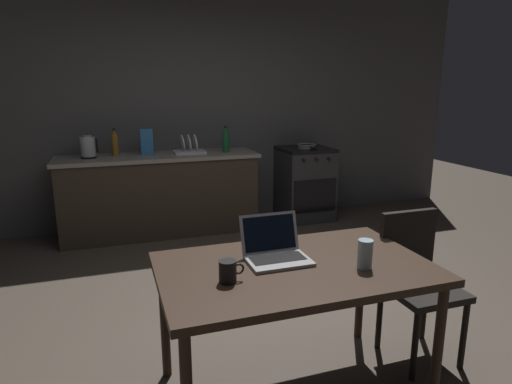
{
  "coord_description": "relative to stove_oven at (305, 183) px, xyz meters",
  "views": [
    {
      "loc": [
        -0.97,
        -2.63,
        1.63
      ],
      "look_at": [
        0.13,
        0.63,
        0.79
      ],
      "focal_mm": 30.99,
      "sensor_mm": 36.0,
      "label": 1
    }
  ],
  "objects": [
    {
      "name": "chair",
      "position": [
        -0.58,
        -2.83,
        0.07
      ],
      "size": [
        0.4,
        0.4,
        0.89
      ],
      "rotation": [
        0.0,
        0.0,
        -0.09
      ],
      "color": "black",
      "rests_on": "ground_plane"
    },
    {
      "name": "bottle_b",
      "position": [
        -2.2,
        0.08,
        0.58
      ],
      "size": [
        0.07,
        0.07,
        0.29
      ],
      "color": "#8C601E",
      "rests_on": "kitchen_counter"
    },
    {
      "name": "laptop",
      "position": [
        -1.49,
        -2.85,
        0.34
      ],
      "size": [
        0.32,
        0.29,
        0.22
      ],
      "rotation": [
        0.0,
        0.0,
        -0.01
      ],
      "color": "#99999E",
      "rests_on": "dining_table"
    },
    {
      "name": "electric_kettle",
      "position": [
        -2.47,
        0.0,
        0.56
      ],
      "size": [
        0.18,
        0.16,
        0.24
      ],
      "color": "black",
      "rests_on": "kitchen_counter"
    },
    {
      "name": "frying_pan",
      "position": [
        0.01,
        -0.03,
        0.47
      ],
      "size": [
        0.23,
        0.4,
        0.05
      ],
      "color": "gray",
      "rests_on": "stove_oven"
    },
    {
      "name": "coffee_mug",
      "position": [
        -1.8,
        -3.03,
        0.35
      ],
      "size": [
        0.12,
        0.08,
        0.1
      ],
      "color": "black",
      "rests_on": "dining_table"
    },
    {
      "name": "dish_rack",
      "position": [
        -1.42,
        0.0,
        0.49
      ],
      "size": [
        0.34,
        0.26,
        0.21
      ],
      "color": "silver",
      "rests_on": "kitchen_counter"
    },
    {
      "name": "bottle",
      "position": [
        -1.01,
        -0.05,
        0.58
      ],
      "size": [
        0.08,
        0.08,
        0.3
      ],
      "color": "#19592D",
      "rests_on": "kitchen_counter"
    },
    {
      "name": "dining_table",
      "position": [
        -1.43,
        -2.95,
        0.23
      ],
      "size": [
        1.38,
        0.84,
        0.74
      ],
      "color": "#332319",
      "rests_on": "ground_plane"
    },
    {
      "name": "cereal_box",
      "position": [
        -1.88,
        0.02,
        0.59
      ],
      "size": [
        0.13,
        0.05,
        0.28
      ],
      "color": "#3372B2",
      "rests_on": "kitchen_counter"
    },
    {
      "name": "back_wall",
      "position": [
        -1.01,
        0.35,
        0.94
      ],
      "size": [
        6.4,
        0.1,
        2.76
      ],
      "primitive_type": "cube",
      "color": "#4C4C4D",
      "rests_on": "ground_plane"
    },
    {
      "name": "stove_oven",
      "position": [
        0.0,
        0.0,
        0.0
      ],
      "size": [
        0.6,
        0.62,
        0.89
      ],
      "color": "#2D2D30",
      "rests_on": "ground_plane"
    },
    {
      "name": "drinking_glass",
      "position": [
        -1.12,
        -3.1,
        0.37
      ],
      "size": [
        0.07,
        0.07,
        0.15
      ],
      "color": "#99B7C6",
      "rests_on": "dining_table"
    },
    {
      "name": "ground_plane",
      "position": [
        -1.31,
        -2.24,
        -0.44
      ],
      "size": [
        12.0,
        12.0,
        0.0
      ],
      "primitive_type": "plane",
      "color": "#473D33"
    },
    {
      "name": "kitchen_counter",
      "position": [
        -1.76,
        0.0,
        0.0
      ],
      "size": [
        2.16,
        0.64,
        0.89
      ],
      "color": "#382D23",
      "rests_on": "ground_plane"
    }
  ]
}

